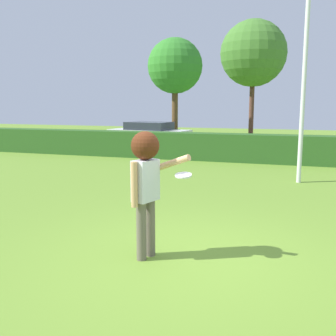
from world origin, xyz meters
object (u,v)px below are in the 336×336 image
at_px(willow_tree, 253,54).
at_px(lamppost, 304,72).
at_px(parked_car_white, 149,133).
at_px(person, 146,175).
at_px(frisbee, 183,175).
at_px(birch_tree, 175,67).

bearing_deg(willow_tree, lamppost, -77.39).
bearing_deg(parked_car_white, lamppost, -45.98).
height_order(person, parked_car_white, person).
bearing_deg(person, parked_car_white, 110.91).
bearing_deg(frisbee, lamppost, 76.48).
height_order(frisbee, willow_tree, willow_tree).
height_order(person, birch_tree, birch_tree).
bearing_deg(parked_car_white, birch_tree, 57.46).
xyz_separation_m(parked_car_white, birch_tree, (0.94, 1.47, 3.47)).
xyz_separation_m(lamppost, parked_car_white, (-7.47, 7.73, -2.35)).
height_order(parked_car_white, willow_tree, willow_tree).
distance_m(lamppost, parked_car_white, 11.00).
distance_m(parked_car_white, willow_tree, 7.91).
bearing_deg(lamppost, birch_tree, 125.35).
bearing_deg(willow_tree, parked_car_white, -135.42).
distance_m(person, lamppost, 6.99).
xyz_separation_m(willow_tree, birch_tree, (-3.76, -3.16, -0.89)).
bearing_deg(birch_tree, frisbee, -72.23).
relative_size(parked_car_white, birch_tree, 0.78).
bearing_deg(willow_tree, person, -87.86).
relative_size(frisbee, willow_tree, 0.03).
xyz_separation_m(frisbee, willow_tree, (-1.23, 18.74, 3.82)).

